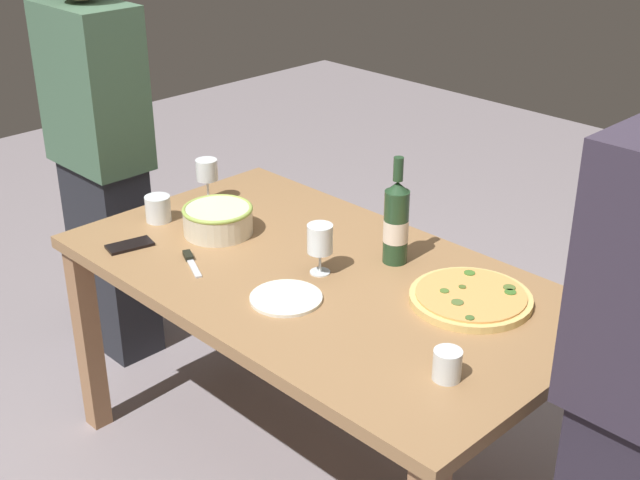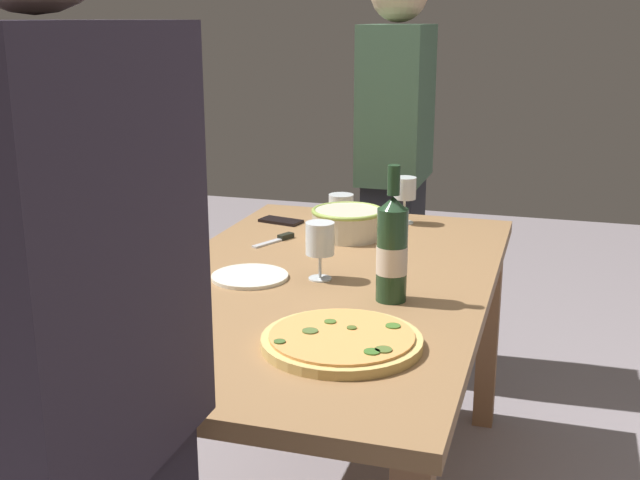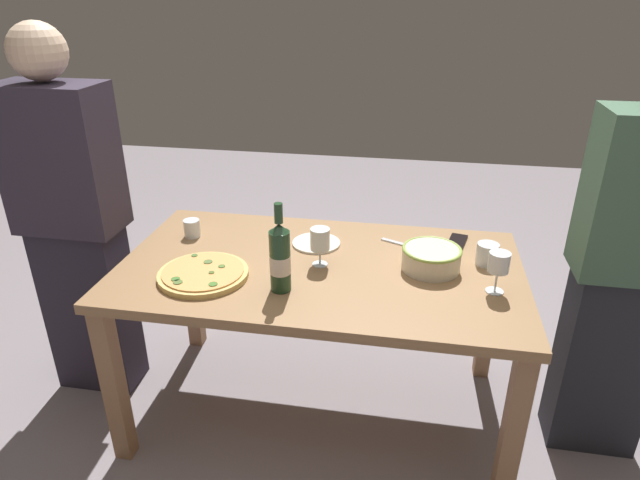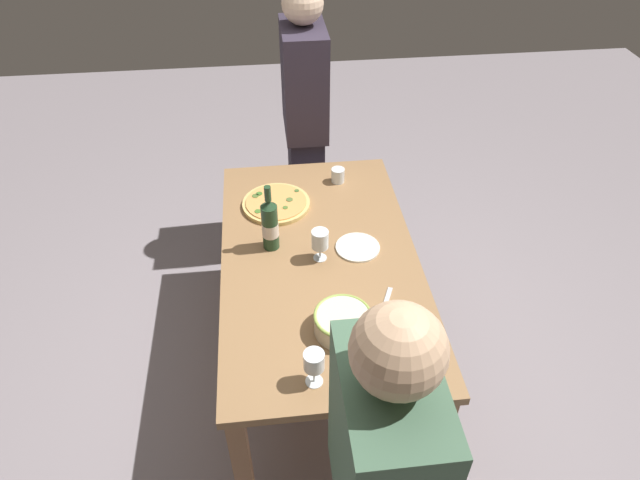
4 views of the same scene
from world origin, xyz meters
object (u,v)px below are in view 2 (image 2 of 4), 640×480
at_px(dining_table, 320,312).
at_px(cell_phone, 281,221).
at_px(cup_amber, 341,207).
at_px(cup_ceramic, 155,343).
at_px(wine_glass_by_bottle, 321,242).
at_px(person_host, 75,451).
at_px(pizza, 342,340).
at_px(serving_bowl, 348,222).
at_px(side_plate, 250,276).
at_px(pizza_knife, 279,239).
at_px(wine_glass_near_pizza, 405,191).
at_px(wine_bottle, 392,249).
at_px(person_guest_left, 395,174).

relative_size(dining_table, cell_phone, 11.11).
xyz_separation_m(cup_amber, cup_ceramic, (-1.26, 0.04, -0.00)).
relative_size(wine_glass_by_bottle, person_host, 0.10).
xyz_separation_m(pizza, wine_glass_by_bottle, (0.42, 0.17, 0.09)).
relative_size(serving_bowl, wine_glass_by_bottle, 1.48).
bearing_deg(cell_phone, side_plate, 24.61).
bearing_deg(side_plate, person_host, -171.74).
xyz_separation_m(serving_bowl, cup_ceramic, (-1.04, 0.13, -0.01)).
bearing_deg(cup_ceramic, serving_bowl, -6.86).
xyz_separation_m(dining_table, pizza_knife, (0.33, 0.24, 0.10)).
height_order(cup_ceramic, cell_phone, cup_ceramic).
height_order(serving_bowl, wine_glass_near_pizza, wine_glass_near_pizza).
xyz_separation_m(cup_ceramic, cell_phone, (1.16, 0.14, -0.03)).
height_order(pizza, wine_glass_near_pizza, wine_glass_near_pizza).
height_order(wine_glass_by_bottle, side_plate, wine_glass_by_bottle).
bearing_deg(wine_glass_by_bottle, cup_amber, 10.94).
distance_m(serving_bowl, person_host, 1.52).
height_order(side_plate, pizza_knife, pizza_knife).
xyz_separation_m(pizza, side_plate, (0.37, 0.36, -0.01)).
bearing_deg(wine_glass_by_bottle, pizza_knife, 36.26).
bearing_deg(wine_glass_near_pizza, pizza, -175.76).
relative_size(wine_glass_by_bottle, cup_ceramic, 2.01).
distance_m(cup_amber, side_plate, 0.71).
bearing_deg(pizza, dining_table, 22.78).
xyz_separation_m(side_plate, pizza_knife, (0.38, 0.05, 0.00)).
height_order(dining_table, wine_bottle, wine_bottle).
distance_m(serving_bowl, person_guest_left, 0.71).
height_order(cup_amber, pizza_knife, cup_amber).
height_order(cell_phone, person_guest_left, person_guest_left).
distance_m(wine_glass_by_bottle, person_guest_left, 1.15).
height_order(dining_table, wine_glass_near_pizza, wine_glass_near_pizza).
relative_size(serving_bowl, cup_ceramic, 2.97).
bearing_deg(cup_ceramic, wine_glass_by_bottle, -15.60).
bearing_deg(cup_ceramic, dining_table, -15.33).
bearing_deg(side_plate, dining_table, -75.09).
xyz_separation_m(wine_glass_near_pizza, pizza_knife, (-0.34, 0.33, -0.11)).
bearing_deg(dining_table, side_plate, 104.91).
distance_m(pizza, pizza_knife, 0.86).
bearing_deg(serving_bowl, cup_amber, 20.60).
relative_size(pizza, cup_amber, 3.94).
height_order(dining_table, cup_ceramic, cup_ceramic).
bearing_deg(wine_bottle, pizza_knife, 46.24).
bearing_deg(person_guest_left, pizza, 5.92).
relative_size(dining_table, wine_bottle, 4.71).
distance_m(cell_phone, person_guest_left, 0.66).
height_order(cup_ceramic, side_plate, cup_ceramic).
bearing_deg(serving_bowl, wine_glass_near_pizza, -30.85).
xyz_separation_m(dining_table, cup_amber, (0.66, 0.12, 0.14)).
xyz_separation_m(wine_glass_by_bottle, person_guest_left, (1.15, 0.04, -0.03)).
xyz_separation_m(wine_glass_near_pizza, cup_amber, (-0.01, 0.22, -0.07)).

